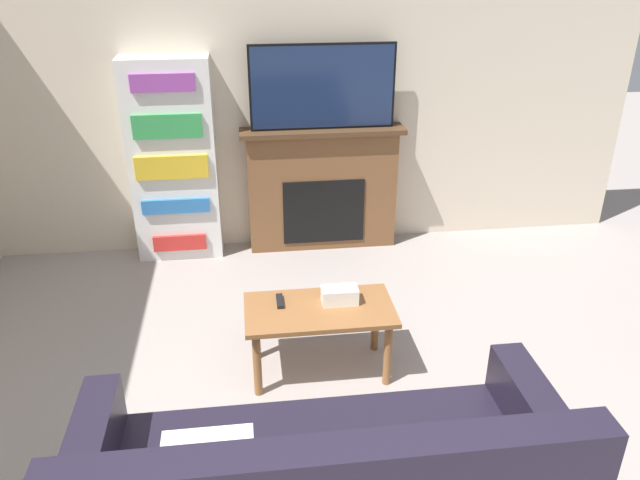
{
  "coord_description": "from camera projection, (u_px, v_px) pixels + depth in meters",
  "views": [
    {
      "loc": [
        -0.37,
        -1.39,
        2.46
      ],
      "look_at": [
        0.09,
        2.25,
        0.69
      ],
      "focal_mm": 35.0,
      "sensor_mm": 36.0,
      "label": 1
    }
  ],
  "objects": [
    {
      "name": "wall_back",
      "position": [
        286.0,
        90.0,
        5.09
      ],
      "size": [
        5.97,
        0.06,
        2.7
      ],
      "color": "beige",
      "rests_on": "ground_plane"
    },
    {
      "name": "fireplace",
      "position": [
        322.0,
        188.0,
        5.35
      ],
      "size": [
        1.36,
        0.28,
        1.06
      ],
      "color": "brown",
      "rests_on": "ground_plane"
    },
    {
      "name": "tv",
      "position": [
        323.0,
        87.0,
        4.96
      ],
      "size": [
        1.17,
        0.03,
        0.68
      ],
      "color": "black",
      "rests_on": "fireplace"
    },
    {
      "name": "coffee_table",
      "position": [
        319.0,
        318.0,
        3.78
      ],
      "size": [
        0.9,
        0.48,
        0.46
      ],
      "color": "brown",
      "rests_on": "ground_plane"
    },
    {
      "name": "tissue_box",
      "position": [
        340.0,
        295.0,
        3.79
      ],
      "size": [
        0.22,
        0.12,
        0.1
      ],
      "color": "white",
      "rests_on": "coffee_table"
    },
    {
      "name": "remote_control",
      "position": [
        280.0,
        301.0,
        3.8
      ],
      "size": [
        0.04,
        0.15,
        0.02
      ],
      "color": "black",
      "rests_on": "coffee_table"
    },
    {
      "name": "bookshelf",
      "position": [
        173.0,
        162.0,
        5.06
      ],
      "size": [
        0.7,
        0.29,
        1.66
      ],
      "color": "white",
      "rests_on": "ground_plane"
    }
  ]
}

